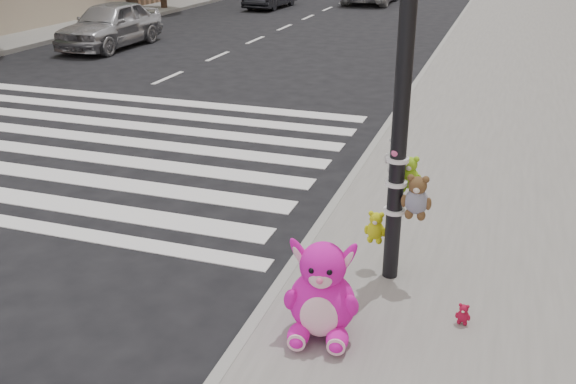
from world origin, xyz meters
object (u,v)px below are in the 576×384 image
at_px(pink_bunny, 322,296).
at_px(red_teddy, 463,314).
at_px(car_silver_far, 110,24).
at_px(signal_pole, 403,128).

height_order(pink_bunny, red_teddy, pink_bunny).
bearing_deg(car_silver_far, red_teddy, -46.27).
bearing_deg(pink_bunny, red_teddy, 16.31).
bearing_deg(signal_pole, pink_bunny, -109.14).
height_order(signal_pole, red_teddy, signal_pole).
relative_size(red_teddy, car_silver_far, 0.05).
bearing_deg(car_silver_far, pink_bunny, -50.64).
distance_m(signal_pole, pink_bunny, 1.80).
bearing_deg(red_teddy, pink_bunny, -149.25).
height_order(pink_bunny, car_silver_far, car_silver_far).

